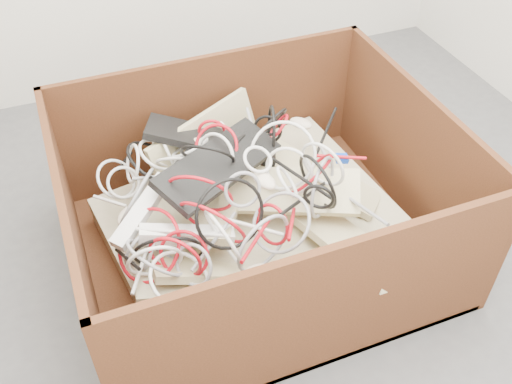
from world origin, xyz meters
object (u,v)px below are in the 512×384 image
object	(u,v)px
cardboard_box	(253,228)
power_strip_left	(142,211)
power_strip_right	(187,235)
vga_plug	(341,158)

from	to	relation	value
cardboard_box	power_strip_left	size ratio (longest dim) A/B	4.53
cardboard_box	power_strip_left	world-z (taller)	cardboard_box
cardboard_box	power_strip_right	size ratio (longest dim) A/B	4.30
vga_plug	power_strip_right	bearing A→B (deg)	-154.53
power_strip_right	vga_plug	world-z (taller)	power_strip_right
power_strip_left	vga_plug	bearing A→B (deg)	-37.94
power_strip_right	vga_plug	xyz separation A→B (m)	(0.64, 0.15, 0.02)
power_strip_left	power_strip_right	world-z (taller)	power_strip_left
cardboard_box	power_strip_right	distance (m)	0.37
power_strip_right	power_strip_left	bearing A→B (deg)	147.21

